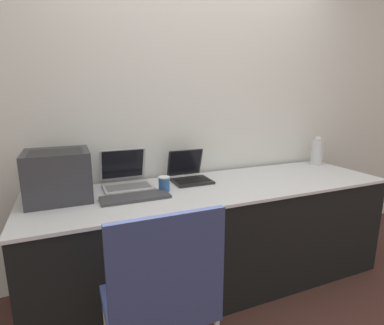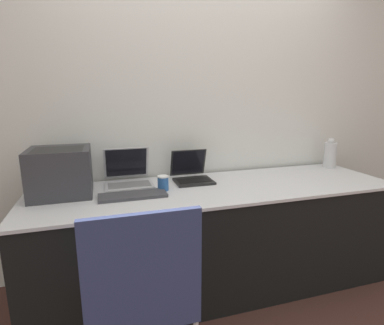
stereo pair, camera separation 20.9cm
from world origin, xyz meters
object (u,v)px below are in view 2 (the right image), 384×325
(laptop_right, at_px, (192,174))
(external_keyboard, at_px, (133,195))
(coffee_cup, at_px, (163,183))
(laptop_left, at_px, (128,177))
(chair, at_px, (142,291))
(printer, at_px, (60,170))
(metal_pitcher, at_px, (330,154))

(laptop_right, bearing_deg, external_keyboard, -151.95)
(external_keyboard, bearing_deg, coffee_cup, 20.10)
(laptop_left, height_order, chair, laptop_left)
(printer, distance_m, laptop_left, 0.47)
(laptop_right, relative_size, metal_pitcher, 1.09)
(coffee_cup, height_order, metal_pitcher, metal_pitcher)
(laptop_left, distance_m, metal_pitcher, 1.79)
(printer, bearing_deg, laptop_left, 15.31)
(printer, height_order, metal_pitcher, printer)
(printer, xyz_separation_m, coffee_cup, (0.65, -0.10, -0.12))
(printer, distance_m, metal_pitcher, 2.23)
(laptop_right, bearing_deg, laptop_left, 174.76)
(printer, relative_size, metal_pitcher, 1.40)
(coffee_cup, distance_m, metal_pitcher, 1.59)
(laptop_right, distance_m, metal_pitcher, 1.32)
(external_keyboard, distance_m, chair, 0.72)
(external_keyboard, relative_size, chair, 0.44)
(external_keyboard, relative_size, metal_pitcher, 1.61)
(external_keyboard, height_order, coffee_cup, coffee_cup)
(external_keyboard, xyz_separation_m, coffee_cup, (0.22, 0.08, 0.04))
(printer, xyz_separation_m, laptop_right, (0.91, 0.08, -0.12))
(printer, height_order, laptop_right, printer)
(metal_pitcher, bearing_deg, coffee_cup, -172.05)
(metal_pitcher, bearing_deg, chair, -151.76)
(laptop_right, relative_size, external_keyboard, 0.68)
(metal_pitcher, height_order, chair, metal_pitcher)
(printer, bearing_deg, coffee_cup, -8.48)
(printer, distance_m, laptop_right, 0.92)
(printer, xyz_separation_m, external_keyboard, (0.44, -0.18, -0.16))
(external_keyboard, bearing_deg, metal_pitcher, 9.47)
(printer, relative_size, laptop_left, 1.08)
(external_keyboard, xyz_separation_m, chair, (-0.04, -0.69, -0.21))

